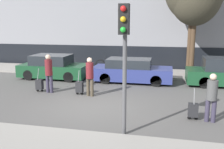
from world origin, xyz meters
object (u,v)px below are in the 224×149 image
at_px(parked_car_0, 54,67).
at_px(trolley_center, 79,87).
at_px(pedestrian_right, 212,95).
at_px(trolley_left, 39,84).
at_px(pedestrian_center, 90,74).
at_px(trolley_right, 193,110).
at_px(parked_car_1, 131,71).
at_px(pedestrian_left, 49,71).
at_px(parked_bicycle, 108,65).
at_px(traffic_light, 124,45).

distance_m(parked_car_0, trolley_center, 4.12).
bearing_deg(pedestrian_right, trolley_left, 170.68).
xyz_separation_m(parked_car_0, pedestrian_right, (8.08, -5.25, 0.28)).
bearing_deg(pedestrian_center, trolley_right, -13.86).
bearing_deg(trolley_right, parked_car_1, 118.83).
distance_m(parked_car_1, trolley_right, 5.90).
bearing_deg(parked_car_1, trolley_right, -61.17).
xyz_separation_m(pedestrian_left, pedestrian_right, (6.87, -2.20, -0.11)).
bearing_deg(parked_car_1, pedestrian_right, -57.09).
bearing_deg(trolley_right, parked_bicycle, 121.80).
relative_size(pedestrian_left, pedestrian_right, 1.11).
height_order(parked_car_0, pedestrian_right, pedestrian_right).
xyz_separation_m(trolley_center, parked_bicycle, (0.01, 5.66, 0.13)).
bearing_deg(pedestrian_center, pedestrian_right, -12.05).
xyz_separation_m(pedestrian_center, trolley_right, (4.28, -1.99, -0.66)).
bearing_deg(pedestrian_right, trolley_center, 165.50).
height_order(trolley_center, parked_bicycle, trolley_center).
relative_size(trolley_left, traffic_light, 0.31).
distance_m(parked_car_0, parked_car_1, 4.69).
height_order(trolley_left, pedestrian_center, pedestrian_center).
distance_m(parked_car_1, pedestrian_left, 4.64).
distance_m(trolley_right, parked_bicycle, 9.12).
height_order(parked_car_1, trolley_right, parked_car_1).
bearing_deg(trolley_right, trolley_left, 162.46).
distance_m(pedestrian_left, trolley_right, 6.71).
height_order(parked_car_1, pedestrian_right, pedestrian_right).
xyz_separation_m(pedestrian_center, parked_bicycle, (-0.53, 5.76, -0.51)).
bearing_deg(pedestrian_center, parked_car_0, 146.73).
relative_size(parked_car_0, parked_bicycle, 2.26).
relative_size(parked_car_1, pedestrian_right, 2.66).
relative_size(pedestrian_center, pedestrian_right, 1.07).
relative_size(trolley_left, trolley_right, 1.03).
distance_m(pedestrian_left, pedestrian_center, 2.05).
distance_m(pedestrian_left, traffic_light, 5.95).
bearing_deg(trolley_left, pedestrian_left, -4.72).
bearing_deg(parked_car_0, pedestrian_left, -68.38).
xyz_separation_m(pedestrian_right, parked_bicycle, (-5.35, 7.82, -0.44)).
bearing_deg(parked_car_0, pedestrian_center, -44.36).
relative_size(trolley_center, pedestrian_right, 0.70).
xyz_separation_m(trolley_left, pedestrian_right, (7.42, -2.24, 0.57)).
bearing_deg(parked_bicycle, parked_car_1, -52.83).
relative_size(trolley_center, trolley_right, 1.04).
bearing_deg(trolley_right, trolley_center, 156.49).
xyz_separation_m(parked_car_0, parked_bicycle, (2.73, 2.58, -0.16)).
relative_size(pedestrian_right, trolley_right, 1.48).
bearing_deg(trolley_center, traffic_light, -54.69).
height_order(parked_car_1, trolley_left, parked_car_1).
height_order(parked_car_0, traffic_light, traffic_light).
bearing_deg(trolley_left, traffic_light, -39.33).
bearing_deg(parked_car_1, traffic_light, -83.88).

